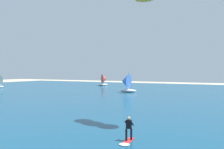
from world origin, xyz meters
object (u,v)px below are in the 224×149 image
object	(u,v)px
kitesurfer	(128,133)
sailboat_trailing	(0,81)
sailboat_near_shore	(104,80)
sailboat_anchored_offshore	(126,83)

from	to	relation	value
kitesurfer	sailboat_trailing	xyz separation A→B (m)	(-53.22, 29.98, 1.32)
sailboat_near_shore	sailboat_anchored_offshore	world-z (taller)	sailboat_anchored_offshore
sailboat_anchored_offshore	sailboat_trailing	bearing A→B (deg)	-173.49
kitesurfer	sailboat_anchored_offshore	bearing A→B (deg)	114.53
kitesurfer	sailboat_anchored_offshore	size ratio (longest dim) A/B	0.42
kitesurfer	sailboat_trailing	distance (m)	61.10
sailboat_near_shore	sailboat_anchored_offshore	bearing A→B (deg)	-48.96
kitesurfer	sailboat_trailing	bearing A→B (deg)	150.61
sailboat_trailing	sailboat_anchored_offshore	bearing A→B (deg)	6.51
kitesurfer	sailboat_trailing	size ratio (longest dim) A/B	0.48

